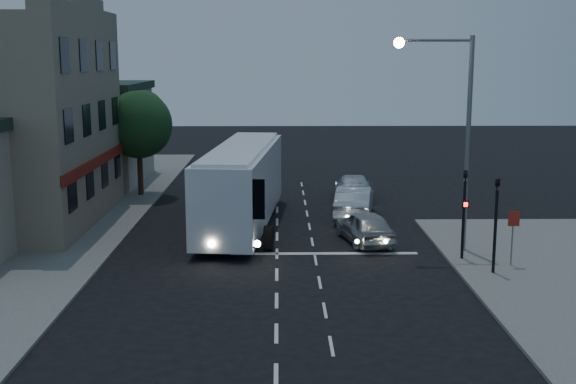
{
  "coord_description": "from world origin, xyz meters",
  "views": [
    {
      "loc": [
        0.08,
        -27.7,
        8.24
      ],
      "look_at": [
        0.51,
        4.55,
        2.2
      ],
      "focal_mm": 45.0,
      "sensor_mm": 36.0,
      "label": 1
    }
  ],
  "objects_px": {
    "regulatory_sign": "(513,229)",
    "street_tree": "(138,122)",
    "car_sedan_a": "(354,202)",
    "traffic_signal_side": "(496,214)",
    "tour_bus": "(242,183)",
    "streetlight": "(453,119)",
    "car_suv": "(365,227)",
    "car_sedan_b": "(353,187)",
    "traffic_signal_main": "(464,203)"
  },
  "relations": [
    {
      "from": "car_sedan_a",
      "to": "traffic_signal_side",
      "type": "distance_m",
      "value": 11.09
    },
    {
      "from": "car_suv",
      "to": "street_tree",
      "type": "xyz_separation_m",
      "value": [
        -12.16,
        11.22,
        3.76
      ]
    },
    {
      "from": "car_suv",
      "to": "regulatory_sign",
      "type": "distance_m",
      "value": 6.75
    },
    {
      "from": "tour_bus",
      "to": "street_tree",
      "type": "height_order",
      "value": "street_tree"
    },
    {
      "from": "car_sedan_b",
      "to": "streetlight",
      "type": "height_order",
      "value": "streetlight"
    },
    {
      "from": "tour_bus",
      "to": "streetlight",
      "type": "distance_m",
      "value": 10.91
    },
    {
      "from": "tour_bus",
      "to": "regulatory_sign",
      "type": "distance_m",
      "value": 13.26
    },
    {
      "from": "car_suv",
      "to": "streetlight",
      "type": "distance_m",
      "value": 6.24
    },
    {
      "from": "car_suv",
      "to": "street_tree",
      "type": "distance_m",
      "value": 16.97
    },
    {
      "from": "car_suv",
      "to": "traffic_signal_main",
      "type": "distance_m",
      "value": 5.02
    },
    {
      "from": "traffic_signal_side",
      "to": "streetlight",
      "type": "relative_size",
      "value": 0.46
    },
    {
      "from": "car_sedan_b",
      "to": "traffic_signal_side",
      "type": "relative_size",
      "value": 1.23
    },
    {
      "from": "car_suv",
      "to": "street_tree",
      "type": "height_order",
      "value": "street_tree"
    },
    {
      "from": "car_suv",
      "to": "car_sedan_b",
      "type": "relative_size",
      "value": 0.86
    },
    {
      "from": "traffic_signal_main",
      "to": "streetlight",
      "type": "distance_m",
      "value": 3.61
    },
    {
      "from": "streetlight",
      "to": "traffic_signal_side",
      "type": "bearing_deg",
      "value": -74.3
    },
    {
      "from": "car_sedan_b",
      "to": "traffic_signal_main",
      "type": "relative_size",
      "value": 1.23
    },
    {
      "from": "tour_bus",
      "to": "regulatory_sign",
      "type": "bearing_deg",
      "value": -28.43
    },
    {
      "from": "car_sedan_b",
      "to": "traffic_signal_main",
      "type": "xyz_separation_m",
      "value": [
        3.12,
        -13.19,
        1.69
      ]
    },
    {
      "from": "car_suv",
      "to": "car_sedan_b",
      "type": "xyz_separation_m",
      "value": [
        0.52,
        10.16,
        -0.01
      ]
    },
    {
      "from": "tour_bus",
      "to": "car_sedan_b",
      "type": "bearing_deg",
      "value": 53.15
    },
    {
      "from": "traffic_signal_main",
      "to": "street_tree",
      "type": "relative_size",
      "value": 0.66
    },
    {
      "from": "car_sedan_a",
      "to": "streetlight",
      "type": "xyz_separation_m",
      "value": [
        3.35,
        -6.69,
        4.9
      ]
    },
    {
      "from": "tour_bus",
      "to": "car_sedan_a",
      "type": "xyz_separation_m",
      "value": [
        5.71,
        1.77,
        -1.34
      ]
    },
    {
      "from": "car_suv",
      "to": "traffic_signal_main",
      "type": "relative_size",
      "value": 1.06
    },
    {
      "from": "regulatory_sign",
      "to": "traffic_signal_main",
      "type": "bearing_deg",
      "value": 149.16
    },
    {
      "from": "regulatory_sign",
      "to": "streetlight",
      "type": "height_order",
      "value": "streetlight"
    },
    {
      "from": "car_sedan_a",
      "to": "streetlight",
      "type": "height_order",
      "value": "streetlight"
    },
    {
      "from": "streetlight",
      "to": "street_tree",
      "type": "height_order",
      "value": "streetlight"
    },
    {
      "from": "car_sedan_b",
      "to": "street_tree",
      "type": "bearing_deg",
      "value": -2.21
    },
    {
      "from": "car_suv",
      "to": "car_sedan_a",
      "type": "height_order",
      "value": "car_sedan_a"
    },
    {
      "from": "tour_bus",
      "to": "traffic_signal_side",
      "type": "xyz_separation_m",
      "value": [
        10.02,
        -8.32,
        0.25
      ]
    },
    {
      "from": "tour_bus",
      "to": "regulatory_sign",
      "type": "xyz_separation_m",
      "value": [
        11.02,
        -7.36,
        -0.57
      ]
    },
    {
      "from": "car_sedan_a",
      "to": "car_sedan_b",
      "type": "xyz_separation_m",
      "value": [
        0.48,
        5.07,
        -0.1
      ]
    },
    {
      "from": "car_sedan_a",
      "to": "street_tree",
      "type": "xyz_separation_m",
      "value": [
        -12.2,
        6.13,
        3.67
      ]
    },
    {
      "from": "car_sedan_a",
      "to": "traffic_signal_side",
      "type": "relative_size",
      "value": 1.23
    },
    {
      "from": "car_sedan_a",
      "to": "street_tree",
      "type": "distance_m",
      "value": 14.14
    },
    {
      "from": "car_sedan_b",
      "to": "tour_bus",
      "type": "bearing_deg",
      "value": 50.4
    },
    {
      "from": "car_sedan_b",
      "to": "regulatory_sign",
      "type": "relative_size",
      "value": 2.3
    },
    {
      "from": "streetlight",
      "to": "car_suv",
      "type": "bearing_deg",
      "value": 154.71
    },
    {
      "from": "regulatory_sign",
      "to": "streetlight",
      "type": "distance_m",
      "value": 5.18
    },
    {
      "from": "car_sedan_a",
      "to": "regulatory_sign",
      "type": "bearing_deg",
      "value": 129.65
    },
    {
      "from": "regulatory_sign",
      "to": "streetlight",
      "type": "bearing_deg",
      "value": 128.75
    },
    {
      "from": "regulatory_sign",
      "to": "street_tree",
      "type": "height_order",
      "value": "street_tree"
    },
    {
      "from": "traffic_signal_main",
      "to": "streetlight",
      "type": "relative_size",
      "value": 0.46
    },
    {
      "from": "car_sedan_a",
      "to": "traffic_signal_main",
      "type": "bearing_deg",
      "value": 123.44
    },
    {
      "from": "car_suv",
      "to": "traffic_signal_side",
      "type": "xyz_separation_m",
      "value": [
        4.34,
        -5.0,
        1.68
      ]
    },
    {
      "from": "car_sedan_a",
      "to": "tour_bus",
      "type": "bearing_deg",
      "value": 26.68
    },
    {
      "from": "tour_bus",
      "to": "car_suv",
      "type": "relative_size",
      "value": 3.05
    },
    {
      "from": "traffic_signal_side",
      "to": "regulatory_sign",
      "type": "distance_m",
      "value": 1.61
    }
  ]
}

